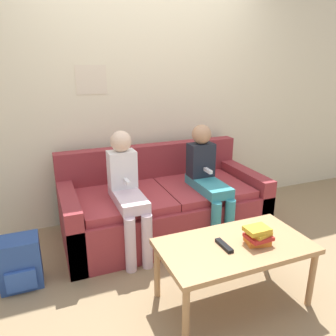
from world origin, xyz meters
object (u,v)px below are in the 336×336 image
Objects in this scene: person_right at (207,176)px; tv_remote at (224,245)px; person_left at (127,187)px; couch at (163,206)px; coffee_table at (235,250)px; backpack at (20,263)px.

person_right reaches higher than tv_remote.
couch is at bearing 27.20° from person_left.
person_right is (0.28, 0.91, 0.20)m from coffee_table.
backpack is at bearing 151.78° from coffee_table.
person_right is at bearing 72.97° from coffee_table.
person_left is at bearing 112.55° from tv_remote.
tv_remote is (-0.09, -0.01, 0.06)m from coffee_table.
person_left is 0.78m from person_right.
coffee_table is 6.03× the size of tv_remote.
coffee_table is at bearing 1.93° from tv_remote.
person_right is (0.37, -0.21, 0.33)m from couch.
person_left is at bearing -179.99° from person_right.
person_left is at bearing 118.57° from coffee_table.
tv_remote is (0.41, -0.92, -0.14)m from person_left.
person_left is at bearing 10.83° from backpack.
tv_remote is at bearing -66.05° from person_left.
person_left is 0.99m from backpack.
coffee_table is 0.96× the size of person_left.
tv_remote is at bearing -30.01° from backpack.
person_right reaches higher than coffee_table.
couch is 1.14m from tv_remote.
couch reaches higher than tv_remote.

